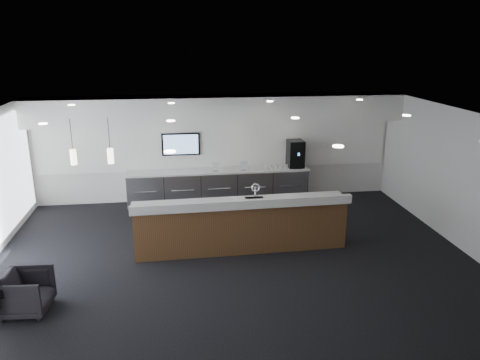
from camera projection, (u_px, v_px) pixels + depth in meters
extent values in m
plane|color=black|center=(235.00, 260.00, 9.81)|extent=(10.00, 10.00, 0.00)
cube|color=black|center=(234.00, 118.00, 8.93)|extent=(10.00, 8.00, 0.02)
cube|color=silver|center=(217.00, 148.00, 13.16)|extent=(10.00, 0.02, 3.00)
cube|color=silver|center=(465.00, 182.00, 10.02)|extent=(0.02, 8.00, 3.00)
cube|color=white|center=(218.00, 109.00, 12.40)|extent=(10.00, 0.90, 0.70)
cube|color=white|center=(217.00, 144.00, 13.10)|extent=(9.80, 0.06, 1.40)
cube|color=gray|center=(218.00, 187.00, 13.12)|extent=(5.00, 0.60, 0.90)
cube|color=silver|center=(218.00, 171.00, 12.99)|extent=(5.06, 0.66, 0.05)
cylinder|color=white|center=(145.00, 192.00, 12.55)|extent=(0.60, 0.02, 0.02)
cylinder|color=white|center=(183.00, 190.00, 12.68)|extent=(0.60, 0.02, 0.02)
cylinder|color=white|center=(219.00, 189.00, 12.81)|extent=(0.60, 0.02, 0.02)
cylinder|color=white|center=(255.00, 187.00, 12.94)|extent=(0.60, 0.02, 0.02)
cylinder|color=white|center=(291.00, 186.00, 13.07)|extent=(0.60, 0.02, 0.02)
cube|color=black|center=(181.00, 144.00, 12.90)|extent=(1.05, 0.07, 0.62)
cube|color=#2C64B2|center=(181.00, 144.00, 12.86)|extent=(0.95, 0.01, 0.54)
cylinder|color=#FFF3C6|center=(114.00, 150.00, 9.60)|extent=(0.12, 0.12, 0.30)
cylinder|color=#FFF3C6|center=(78.00, 151.00, 9.51)|extent=(0.12, 0.12, 0.30)
cube|color=#52341B|center=(241.00, 227.00, 10.17)|extent=(4.58, 0.75, 1.05)
cube|color=silver|center=(241.00, 203.00, 10.01)|extent=(4.66, 0.83, 0.06)
cube|color=silver|center=(244.00, 204.00, 9.65)|extent=(4.65, 0.23, 0.18)
cylinder|color=white|center=(255.00, 193.00, 10.11)|extent=(0.04, 0.04, 0.28)
torus|color=white|center=(256.00, 188.00, 10.01)|extent=(0.19, 0.03, 0.19)
cube|color=black|center=(295.00, 154.00, 13.19)|extent=(0.45, 0.50, 0.76)
cube|color=white|center=(297.00, 169.00, 13.05)|extent=(0.27, 0.12, 0.02)
cube|color=silver|center=(216.00, 167.00, 12.84)|extent=(0.18, 0.05, 0.25)
cube|color=silver|center=(244.00, 166.00, 12.92)|extent=(0.20, 0.04, 0.26)
imported|color=black|center=(26.00, 293.00, 7.86)|extent=(0.85, 0.83, 0.72)
imported|color=white|center=(286.00, 167.00, 13.11)|extent=(0.11, 0.11, 0.10)
imported|color=white|center=(281.00, 167.00, 13.09)|extent=(0.15, 0.15, 0.10)
imported|color=white|center=(276.00, 167.00, 13.08)|extent=(0.14, 0.14, 0.10)
imported|color=white|center=(271.00, 167.00, 13.06)|extent=(0.14, 0.14, 0.10)
imported|color=white|center=(266.00, 167.00, 13.04)|extent=(0.15, 0.15, 0.10)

